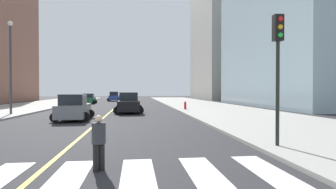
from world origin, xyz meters
TOP-DOWN VIEW (x-y plane):
  - sidewalk_kerb_east at (12.20, 20.00)m, footprint 10.00×120.00m
  - crosswalk_paint at (0.00, 4.00)m, footprint 13.50×4.00m
  - lane_divider_paint at (0.00, 40.00)m, footprint 0.16×80.00m
  - parking_garage_concrete at (28.29, 67.86)m, footprint 18.00×24.00m
  - car_green_nearest at (-5.21, 44.86)m, footprint 2.44×3.90m
  - car_blue_second at (-1.84, 56.11)m, footprint 2.85×4.52m
  - car_gray_third at (-2.01, 18.49)m, footprint 2.85×4.48m
  - car_black_fourth at (1.96, 24.80)m, footprint 2.92×4.65m
  - traffic_light_near_corner at (8.04, 6.95)m, footprint 0.36×0.41m
  - pedestrian_crossing at (1.61, 4.87)m, footprint 0.39×0.39m
  - fire_hydrant at (8.19, 27.44)m, footprint 0.26×0.26m
  - street_lamp at (-8.50, 23.24)m, footprint 0.44×0.44m

SIDE VIEW (x-z plane):
  - lane_divider_paint at x=0.00m, z-range 0.00..0.01m
  - crosswalk_paint at x=0.00m, z-range 0.00..0.01m
  - sidewalk_kerb_east at x=12.20m, z-range 0.00..0.15m
  - fire_hydrant at x=8.19m, z-range 0.13..1.02m
  - car_green_nearest at x=-5.21m, z-range -0.06..1.68m
  - pedestrian_crossing at x=1.61m, z-range 0.08..1.65m
  - car_gray_third at x=-2.01m, z-range -0.06..1.91m
  - car_blue_second at x=-1.84m, z-range -0.07..1.94m
  - car_black_fourth at x=1.96m, z-range -0.07..2.00m
  - traffic_light_near_corner at x=8.04m, z-range 1.15..6.15m
  - street_lamp at x=-8.50m, z-range 0.84..9.17m
  - parking_garage_concrete at x=28.29m, z-range 0.00..31.07m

